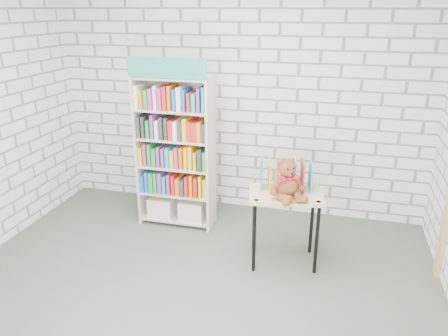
# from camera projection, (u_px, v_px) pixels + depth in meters

# --- Properties ---
(ground) EXTENTS (4.50, 4.50, 0.00)m
(ground) POSITION_uv_depth(u_px,v_px,m) (186.00, 297.00, 3.90)
(ground) COLOR #474F43
(ground) RESTS_ON ground
(room_shell) EXTENTS (4.52, 4.02, 2.81)m
(room_shell) POSITION_uv_depth(u_px,v_px,m) (179.00, 99.00, 3.27)
(room_shell) COLOR silver
(room_shell) RESTS_ON ground
(bookshelf) EXTENTS (0.87, 0.34, 1.95)m
(bookshelf) POSITION_uv_depth(u_px,v_px,m) (176.00, 151.00, 4.95)
(bookshelf) COLOR beige
(bookshelf) RESTS_ON ground
(display_table) EXTENTS (0.78, 0.61, 0.75)m
(display_table) POSITION_uv_depth(u_px,v_px,m) (285.00, 203.00, 4.22)
(display_table) COLOR tan
(display_table) RESTS_ON ground
(table_books) EXTENTS (0.52, 0.30, 0.29)m
(table_books) POSITION_uv_depth(u_px,v_px,m) (286.00, 175.00, 4.24)
(table_books) COLOR teal
(table_books) RESTS_ON display_table
(teddy_bear) EXTENTS (0.37, 0.36, 0.38)m
(teddy_bear) POSITION_uv_depth(u_px,v_px,m) (287.00, 183.00, 4.03)
(teddy_bear) COLOR brown
(teddy_bear) RESTS_ON display_table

